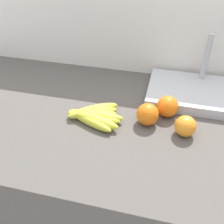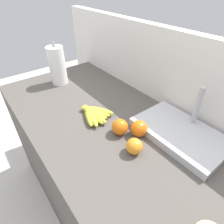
# 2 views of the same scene
# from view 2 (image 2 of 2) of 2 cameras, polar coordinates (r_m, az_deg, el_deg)

# --- Properties ---
(ground_plane) EXTENTS (6.00, 6.00, 0.00)m
(ground_plane) POSITION_cam_2_polar(r_m,az_deg,el_deg) (1.70, -0.69, -26.81)
(ground_plane) COLOR beige
(counter) EXTENTS (1.60, 0.74, 0.88)m
(counter) POSITION_cam_2_polar(r_m,az_deg,el_deg) (1.32, -0.84, -18.25)
(counter) COLOR #514C47
(counter) RESTS_ON ground
(wall_back) EXTENTS (2.00, 0.06, 1.30)m
(wall_back) POSITION_cam_2_polar(r_m,az_deg,el_deg) (1.36, 12.71, -4.10)
(wall_back) COLOR silver
(wall_back) RESTS_ON ground
(banana_bunch) EXTENTS (0.21, 0.19, 0.04)m
(banana_bunch) POSITION_cam_2_polar(r_m,az_deg,el_deg) (1.04, -5.73, -0.44)
(banana_bunch) COLOR gold
(banana_bunch) RESTS_ON counter
(orange_far_right) EXTENTS (0.08, 0.08, 0.08)m
(orange_far_right) POSITION_cam_2_polar(r_m,az_deg,el_deg) (0.92, 2.59, -4.46)
(orange_far_right) COLOR orange
(orange_far_right) RESTS_ON counter
(orange_right) EXTENTS (0.07, 0.07, 0.07)m
(orange_right) POSITION_cam_2_polar(r_m,az_deg,el_deg) (0.83, 6.78, -10.28)
(orange_right) COLOR orange
(orange_right) RESTS_ON counter
(orange_back_right) EXTENTS (0.08, 0.08, 0.08)m
(orange_back_right) POSITION_cam_2_polar(r_m,az_deg,el_deg) (0.91, 8.22, -4.99)
(orange_back_right) COLOR orange
(orange_back_right) RESTS_ON counter
(paper_towel_roll) EXTENTS (0.11, 0.11, 0.29)m
(paper_towel_roll) POSITION_cam_2_polar(r_m,az_deg,el_deg) (1.38, -16.29, 13.36)
(paper_towel_roll) COLOR white
(paper_towel_roll) RESTS_ON counter
(sink_basin) EXTENTS (0.43, 0.27, 0.24)m
(sink_basin) POSITION_cam_2_polar(r_m,az_deg,el_deg) (0.97, 20.03, -5.79)
(sink_basin) COLOR #B7BABF
(sink_basin) RESTS_ON counter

